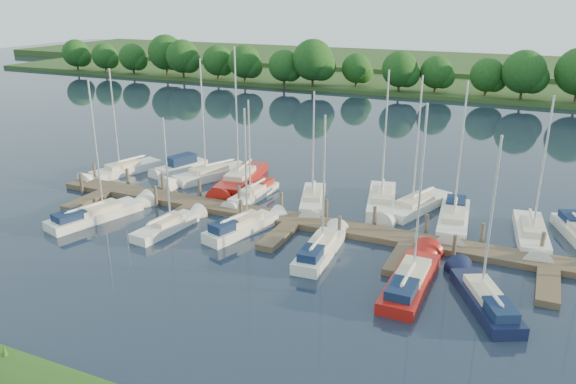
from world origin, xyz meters
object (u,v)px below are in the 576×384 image
at_px(dock, 292,224).
at_px(sailboat_n_5, 313,201).
at_px(sailboat_n_0, 122,171).
at_px(sailboat_s_2, 243,228).
at_px(motorboat, 180,167).

bearing_deg(dock, sailboat_n_5, 93.79).
distance_m(dock, sailboat_n_0, 18.99).
xyz_separation_m(dock, sailboat_n_0, (-18.40, 4.67, 0.07)).
xyz_separation_m(dock, sailboat_s_2, (-2.57, -2.25, 0.14)).
bearing_deg(sailboat_n_0, dock, -177.07).
height_order(motorboat, sailboat_n_5, sailboat_n_5).
bearing_deg(sailboat_n_0, sailboat_s_2, 173.57).
distance_m(motorboat, sailboat_s_2, 15.17).
distance_m(sailboat_n_0, sailboat_n_5, 18.10).
xyz_separation_m(dock, sailboat_n_5, (-0.30, 4.50, 0.07)).
distance_m(sailboat_n_0, sailboat_s_2, 17.28).
height_order(sailboat_n_0, sailboat_n_5, sailboat_n_0).
xyz_separation_m(sailboat_n_5, sailboat_s_2, (-2.27, -6.75, 0.07)).
relative_size(dock, sailboat_n_0, 4.20).
bearing_deg(sailboat_n_0, motorboat, -129.22).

